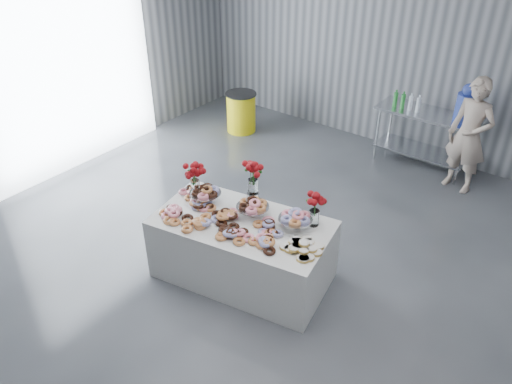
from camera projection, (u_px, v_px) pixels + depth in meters
ground at (237, 302)px, 5.37m from camera, size 9.00×9.00×0.00m
room_walls at (210, 53)px, 4.14m from camera, size 8.04×9.04×4.02m
display_table at (243, 249)px, 5.54m from camera, size 2.05×1.32×0.75m
prep_table at (425, 129)px, 7.60m from camera, size 1.50×0.60×0.90m
donut_mounds at (239, 221)px, 5.28m from camera, size 1.92×1.10×0.09m
cake_stand_left at (205, 192)px, 5.59m from camera, size 0.36×0.36×0.17m
cake_stand_mid at (253, 205)px, 5.36m from camera, size 0.36×0.36×0.17m
cake_stand_right at (295, 217)px, 5.17m from camera, size 0.36×0.36×0.17m
danish_pile at (302, 245)px, 4.91m from camera, size 0.48×0.48×0.11m
bouquet_left at (194, 172)px, 5.66m from camera, size 0.26×0.26×0.42m
bouquet_right at (315, 201)px, 5.14m from camera, size 0.26×0.26×0.42m
bouquet_center at (253, 176)px, 5.42m from camera, size 0.26×0.26×0.57m
water_jug at (466, 104)px, 7.06m from camera, size 0.28×0.28×0.55m
drink_bottles at (407, 101)px, 7.47m from camera, size 0.54×0.08×0.27m
person at (469, 136)px, 6.92m from camera, size 0.67×0.51×1.67m
trash_barrel at (241, 112)px, 8.82m from camera, size 0.55×0.55×0.70m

